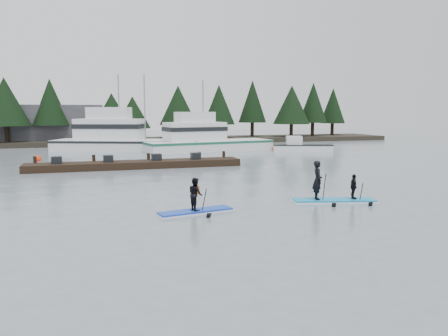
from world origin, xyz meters
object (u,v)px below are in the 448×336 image
object	(u,v)px
paddleboard_solo	(195,200)
paddleboard_duo	(331,189)
fishing_boat_medium	(206,145)
floating_dock	(136,165)
fishing_boat_large	(123,144)

from	to	relation	value
paddleboard_solo	paddleboard_duo	world-z (taller)	paddleboard_duo
fishing_boat_medium	floating_dock	xyz separation A→B (m)	(-8.65, -12.41, -0.32)
fishing_boat_medium	paddleboard_solo	distance (m)	28.87
fishing_boat_large	floating_dock	xyz separation A→B (m)	(-0.25, -15.65, -0.41)
floating_dock	paddleboard_duo	bearing A→B (deg)	-64.07
fishing_boat_medium	floating_dock	world-z (taller)	fishing_boat_medium
fishing_boat_medium	paddleboard_duo	bearing A→B (deg)	-102.82
floating_dock	paddleboard_duo	world-z (taller)	paddleboard_duo
fishing_boat_medium	paddleboard_solo	world-z (taller)	fishing_boat_medium
paddleboard_solo	paddleboard_duo	bearing A→B (deg)	-8.40
fishing_boat_large	paddleboard_solo	world-z (taller)	fishing_boat_large
fishing_boat_large	fishing_boat_medium	world-z (taller)	fishing_boat_large
fishing_boat_large	floating_dock	size ratio (longest dim) A/B	1.03
fishing_boat_medium	paddleboard_solo	bearing A→B (deg)	-115.68
fishing_boat_medium	paddleboard_solo	xyz separation A→B (m)	(-7.92, -27.76, -0.06)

